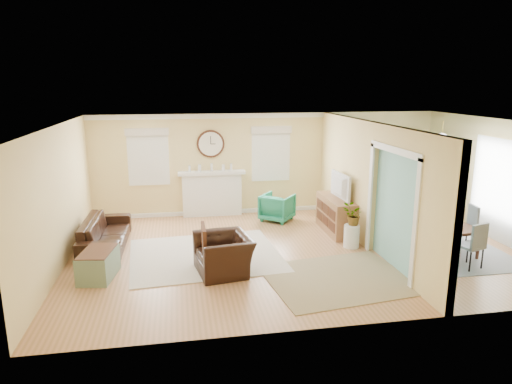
# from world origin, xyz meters

# --- Properties ---
(floor) EXTENTS (9.00, 9.00, 0.00)m
(floor) POSITION_xyz_m (0.00, 0.00, 0.00)
(floor) COLOR #A06D40
(floor) RESTS_ON ground
(wall_back) EXTENTS (9.00, 0.02, 2.60)m
(wall_back) POSITION_xyz_m (0.00, 3.00, 1.30)
(wall_back) COLOR #E3C17D
(wall_back) RESTS_ON ground
(wall_front) EXTENTS (9.00, 0.02, 2.60)m
(wall_front) POSITION_xyz_m (0.00, -3.00, 1.30)
(wall_front) COLOR #E3C17D
(wall_front) RESTS_ON ground
(wall_left) EXTENTS (0.02, 6.00, 2.60)m
(wall_left) POSITION_xyz_m (-4.50, 0.00, 1.30)
(wall_left) COLOR #E3C17D
(wall_left) RESTS_ON ground
(wall_right) EXTENTS (0.02, 6.00, 2.60)m
(wall_right) POSITION_xyz_m (4.50, 0.00, 1.30)
(wall_right) COLOR #E3C17D
(wall_right) RESTS_ON ground
(ceiling) EXTENTS (9.00, 6.00, 0.02)m
(ceiling) POSITION_xyz_m (0.00, 0.00, 2.60)
(ceiling) COLOR white
(ceiling) RESTS_ON wall_back
(partition) EXTENTS (0.17, 6.00, 2.60)m
(partition) POSITION_xyz_m (1.51, 0.28, 1.36)
(partition) COLOR #E3C17D
(partition) RESTS_ON ground
(fireplace) EXTENTS (1.70, 0.30, 1.17)m
(fireplace) POSITION_xyz_m (-1.50, 2.88, 0.60)
(fireplace) COLOR white
(fireplace) RESTS_ON ground
(wall_clock) EXTENTS (0.70, 0.07, 0.70)m
(wall_clock) POSITION_xyz_m (-1.50, 2.97, 1.85)
(wall_clock) COLOR #4A2618
(wall_clock) RESTS_ON wall_back
(window_left) EXTENTS (1.05, 0.13, 1.42)m
(window_left) POSITION_xyz_m (-3.05, 2.95, 1.66)
(window_left) COLOR white
(window_left) RESTS_ON wall_back
(window_right) EXTENTS (1.05, 0.13, 1.42)m
(window_right) POSITION_xyz_m (0.05, 2.95, 1.66)
(window_right) COLOR white
(window_right) RESTS_ON wall_back
(french_doors) EXTENTS (0.06, 1.70, 2.20)m
(french_doors) POSITION_xyz_m (4.45, 0.00, 1.10)
(french_doors) COLOR white
(french_doors) RESTS_ON ground
(pendant) EXTENTS (0.30, 0.30, 0.55)m
(pendant) POSITION_xyz_m (3.00, 0.00, 2.20)
(pendant) COLOR gold
(pendant) RESTS_ON ceiling
(rug_cream) EXTENTS (3.09, 2.74, 0.02)m
(rug_cream) POSITION_xyz_m (-1.87, 0.07, 0.01)
(rug_cream) COLOR beige
(rug_cream) RESTS_ON floor
(rug_jute) EXTENTS (2.70, 2.32, 0.01)m
(rug_jute) POSITION_xyz_m (0.37, -1.45, 0.01)
(rug_jute) COLOR #93845C
(rug_jute) RESTS_ON floor
(rug_grey) EXTENTS (2.31, 2.89, 0.01)m
(rug_grey) POSITION_xyz_m (2.95, -0.32, 0.01)
(rug_grey) COLOR gray
(rug_grey) RESTS_ON floor
(sofa) EXTENTS (0.85, 2.12, 0.62)m
(sofa) POSITION_xyz_m (-3.88, 0.90, 0.31)
(sofa) COLOR black
(sofa) RESTS_ON floor
(eames_chair) EXTENTS (1.08, 1.19, 0.68)m
(eames_chair) POSITION_xyz_m (-1.58, -0.82, 0.34)
(eames_chair) COLOR black
(eames_chair) RESTS_ON floor
(green_chair) EXTENTS (1.02, 1.02, 0.67)m
(green_chair) POSITION_xyz_m (0.06, 2.15, 0.33)
(green_chair) COLOR #1D744A
(green_chair) RESTS_ON floor
(trunk) EXTENTS (0.66, 0.94, 0.50)m
(trunk) POSITION_xyz_m (-3.78, -0.68, 0.25)
(trunk) COLOR gray
(trunk) RESTS_ON floor
(credenza) EXTENTS (0.50, 1.48, 0.80)m
(credenza) POSITION_xyz_m (1.19, 1.07, 0.40)
(credenza) COLOR olive
(credenza) RESTS_ON floor
(tv) EXTENTS (0.18, 1.01, 0.58)m
(tv) POSITION_xyz_m (1.18, 1.07, 1.09)
(tv) COLOR black
(tv) RESTS_ON credenza
(garden_stool) EXTENTS (0.33, 0.33, 0.48)m
(garden_stool) POSITION_xyz_m (1.17, 0.02, 0.24)
(garden_stool) COLOR white
(garden_stool) RESTS_ON floor
(potted_plant) EXTENTS (0.46, 0.41, 0.45)m
(potted_plant) POSITION_xyz_m (1.17, 0.02, 0.70)
(potted_plant) COLOR #337F33
(potted_plant) RESTS_ON garden_stool
(dining_table) EXTENTS (1.01, 1.70, 0.58)m
(dining_table) POSITION_xyz_m (2.95, -0.32, 0.29)
(dining_table) COLOR #4A2618
(dining_table) RESTS_ON floor
(dining_chair_n) EXTENTS (0.51, 0.51, 1.00)m
(dining_chair_n) POSITION_xyz_m (2.91, 0.75, 0.59)
(dining_chair_n) COLOR gray
(dining_chair_n) RESTS_ON floor
(dining_chair_s) EXTENTS (0.49, 0.49, 0.89)m
(dining_chair_s) POSITION_xyz_m (2.91, -1.38, 0.52)
(dining_chair_s) COLOR gray
(dining_chair_s) RESTS_ON floor
(dining_chair_w) EXTENTS (0.42, 0.42, 0.95)m
(dining_chair_w) POSITION_xyz_m (2.28, -0.35, 0.56)
(dining_chair_w) COLOR white
(dining_chair_w) RESTS_ON floor
(dining_chair_e) EXTENTS (0.44, 0.44, 0.88)m
(dining_chair_e) POSITION_xyz_m (3.50, -0.32, 0.52)
(dining_chair_e) COLOR gray
(dining_chair_e) RESTS_ON floor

